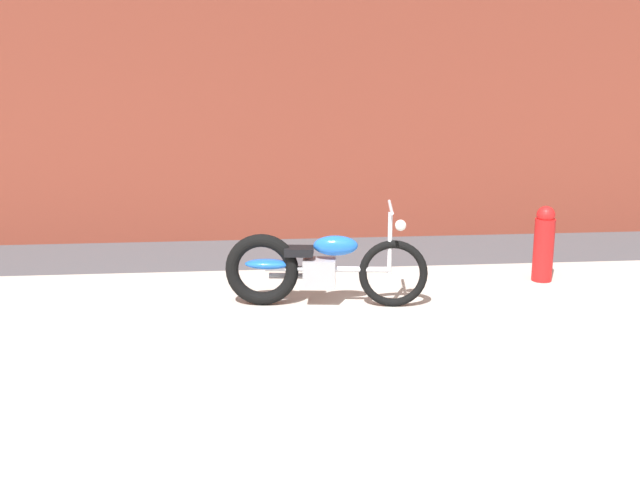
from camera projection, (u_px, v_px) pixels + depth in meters
ground_plane at (339, 402)px, 5.77m from camera, size 80.00×80.00×0.00m
sidewalk_slab at (318, 320)px, 7.46m from camera, size 36.00×3.50×0.01m
brick_building_wall at (295, 61)px, 10.22m from camera, size 36.00×0.50×4.63m
motorcycle_blue at (312, 267)px, 7.79m from camera, size 2.00×0.62×1.03m
fire_hydrant at (544, 243)px, 8.60m from camera, size 0.22×0.22×0.84m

